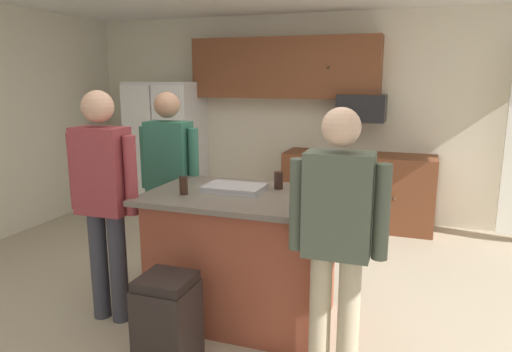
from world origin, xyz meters
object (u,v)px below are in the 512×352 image
(refrigerator, at_px, (167,146))
(kitchen_island, at_px, (243,256))
(tumbler_amber, at_px, (279,180))
(glass_pilsner, at_px, (315,180))
(person_guest_by_door, at_px, (337,231))
(glass_dark_ale, at_px, (184,185))
(person_host_foreground, at_px, (104,192))
(serving_tray, at_px, (234,188))
(person_guest_left, at_px, (170,174))
(trash_bin, at_px, (168,322))
(microwave_over_range, at_px, (362,108))

(refrigerator, xyz_separation_m, kitchen_island, (2.08, -2.51, -0.38))
(tumbler_amber, xyz_separation_m, glass_pilsner, (0.27, 0.03, 0.02))
(person_guest_by_door, bearing_deg, glass_dark_ale, 16.59)
(person_host_foreground, height_order, serving_tray, person_host_foreground)
(refrigerator, distance_m, person_host_foreground, 3.09)
(glass_pilsner, bearing_deg, person_guest_left, 171.54)
(person_guest_by_door, distance_m, tumbler_amber, 0.97)
(person_host_foreground, height_order, trash_bin, person_host_foreground)
(person_guest_left, xyz_separation_m, trash_bin, (0.64, -1.21, -0.68))
(refrigerator, bearing_deg, glass_dark_ale, -57.75)
(person_guest_left, bearing_deg, person_host_foreground, -67.18)
(person_host_foreground, bearing_deg, glass_dark_ale, -0.74)
(refrigerator, relative_size, person_host_foreground, 1.01)
(kitchen_island, height_order, trash_bin, kitchen_island)
(microwave_over_range, xyz_separation_m, trash_bin, (-0.74, -3.38, -1.15))
(trash_bin, bearing_deg, glass_dark_ale, 106.39)
(person_guest_by_door, distance_m, serving_tray, 1.07)
(microwave_over_range, bearing_deg, person_host_foreground, -116.06)
(trash_bin, bearing_deg, tumbler_amber, 66.37)
(person_guest_left, relative_size, trash_bin, 2.77)
(microwave_over_range, height_order, trash_bin, microwave_over_range)
(refrigerator, relative_size, glass_pilsner, 10.56)
(microwave_over_range, distance_m, person_host_foreground, 3.36)
(person_guest_left, bearing_deg, kitchen_island, 0.00)
(person_guest_by_door, relative_size, person_guest_left, 0.98)
(person_guest_left, height_order, glass_pilsner, person_guest_left)
(tumbler_amber, bearing_deg, trash_bin, -113.63)
(person_guest_left, xyz_separation_m, glass_pilsner, (1.35, -0.20, 0.08))
(kitchen_island, relative_size, person_host_foreground, 0.81)
(refrigerator, relative_size, person_guest_left, 1.04)
(kitchen_island, relative_size, serving_tray, 3.18)
(refrigerator, relative_size, glass_dark_ale, 13.10)
(refrigerator, xyz_separation_m, trash_bin, (1.86, -3.26, -0.57))
(refrigerator, height_order, glass_dark_ale, refrigerator)
(serving_tray, relative_size, trash_bin, 0.72)
(person_host_foreground, height_order, person_guest_left, person_host_foreground)
(serving_tray, bearing_deg, person_host_foreground, -153.13)
(serving_tray, bearing_deg, person_guest_left, 153.14)
(kitchen_island, distance_m, tumbler_amber, 0.63)
(person_host_foreground, bearing_deg, serving_tray, 5.88)
(refrigerator, bearing_deg, person_host_foreground, -68.37)
(glass_pilsner, relative_size, serving_tray, 0.38)
(tumbler_amber, height_order, trash_bin, tumbler_amber)
(kitchen_island, xyz_separation_m, serving_tray, (-0.09, 0.07, 0.50))
(refrigerator, xyz_separation_m, microwave_over_range, (2.60, 0.12, 0.57))
(kitchen_island, height_order, serving_tray, serving_tray)
(microwave_over_range, bearing_deg, glass_dark_ale, -108.19)
(tumbler_amber, distance_m, glass_pilsner, 0.28)
(person_guest_by_door, height_order, trash_bin, person_guest_by_door)
(refrigerator, bearing_deg, glass_pilsner, -41.28)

